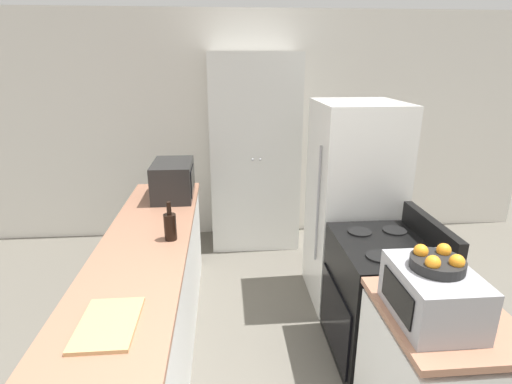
{
  "coord_description": "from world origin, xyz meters",
  "views": [
    {
      "loc": [
        -0.25,
        -1.11,
        2.08
      ],
      "look_at": [
        0.0,
        1.95,
        1.05
      ],
      "focal_mm": 28.0,
      "sensor_mm": 36.0,
      "label": 1
    }
  ],
  "objects": [
    {
      "name": "pantry_cabinet",
      "position": [
        0.09,
        3.24,
        1.07
      ],
      "size": [
        0.97,
        0.58,
        2.15
      ],
      "color": "silver",
      "rests_on": "ground_plane"
    },
    {
      "name": "cutting_board",
      "position": [
        -0.81,
        0.49,
        0.91
      ],
      "size": [
        0.26,
        0.39,
        0.02
      ],
      "color": "tan",
      "rests_on": "counter_left"
    },
    {
      "name": "microwave",
      "position": [
        -0.7,
        2.3,
        1.06
      ],
      "size": [
        0.35,
        0.51,
        0.32
      ],
      "color": "black",
      "rests_on": "counter_left"
    },
    {
      "name": "wine_bottle",
      "position": [
        -0.63,
        1.41,
        1.0
      ],
      "size": [
        0.08,
        0.08,
        0.27
      ],
      "color": "black",
      "rests_on": "counter_left"
    },
    {
      "name": "wall_back",
      "position": [
        0.0,
        3.57,
        1.3
      ],
      "size": [
        7.0,
        0.06,
        2.6
      ],
      "color": "silver",
      "rests_on": "ground_plane"
    },
    {
      "name": "counter_left",
      "position": [
        -0.81,
        1.41,
        0.44
      ],
      "size": [
        0.6,
        2.62,
        0.9
      ],
      "color": "silver",
      "rests_on": "ground_plane"
    },
    {
      "name": "toaster_oven",
      "position": [
        0.7,
        0.43,
        1.03
      ],
      "size": [
        0.35,
        0.45,
        0.26
      ],
      "color": "#939399",
      "rests_on": "counter_right"
    },
    {
      "name": "fruit_bowl",
      "position": [
        0.71,
        0.44,
        1.19
      ],
      "size": [
        0.24,
        0.24,
        0.1
      ],
      "color": "black",
      "rests_on": "toaster_oven"
    },
    {
      "name": "refrigerator",
      "position": [
        0.84,
        2.03,
        0.88
      ],
      "size": [
        0.7,
        0.74,
        1.76
      ],
      "color": "white",
      "rests_on": "ground_plane"
    },
    {
      "name": "stove",
      "position": [
        0.83,
        1.23,
        0.46
      ],
      "size": [
        0.66,
        0.78,
        1.06
      ],
      "color": "black",
      "rests_on": "ground_plane"
    }
  ]
}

